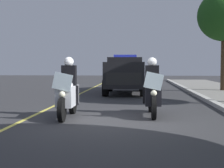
# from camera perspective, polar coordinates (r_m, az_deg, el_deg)

# --- Properties ---
(ground_plane) EXTENTS (80.00, 80.00, 0.00)m
(ground_plane) POSITION_cam_1_polar(r_m,az_deg,el_deg) (8.46, -0.95, -6.72)
(ground_plane) COLOR #333335
(lane_stripe_center) EXTENTS (48.00, 0.12, 0.01)m
(lane_stripe_center) POSITION_cam_1_polar(r_m,az_deg,el_deg) (8.98, -15.52, -6.24)
(lane_stripe_center) COLOR #E0D14C
(lane_stripe_center) RESTS_ON ground
(police_motorcycle_lead_left) EXTENTS (2.14, 0.57, 1.72)m
(police_motorcycle_lead_left) POSITION_cam_1_polar(r_m,az_deg,el_deg) (9.17, -7.85, -1.58)
(police_motorcycle_lead_left) COLOR black
(police_motorcycle_lead_left) RESTS_ON ground
(police_motorcycle_lead_right) EXTENTS (2.14, 0.57, 1.72)m
(police_motorcycle_lead_right) POSITION_cam_1_polar(r_m,az_deg,el_deg) (9.52, 7.15, -1.39)
(police_motorcycle_lead_right) COLOR black
(police_motorcycle_lead_right) RESTS_ON ground
(police_suv) EXTENTS (4.94, 2.15, 2.05)m
(police_suv) POSITION_cam_1_polar(r_m,az_deg,el_deg) (16.96, 2.33, 1.90)
(police_suv) COLOR black
(police_suv) RESTS_ON ground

